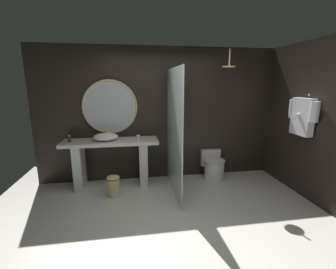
{
  "coord_description": "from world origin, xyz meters",
  "views": [
    {
      "loc": [
        -0.57,
        -2.61,
        1.91
      ],
      "look_at": [
        -0.0,
        0.95,
        1.1
      ],
      "focal_mm": 24.44,
      "sensor_mm": 36.0,
      "label": 1
    }
  ],
  "objects": [
    {
      "name": "hanging_bathrobe",
      "position": [
        2.21,
        0.74,
        1.4
      ],
      "size": [
        0.2,
        0.61,
        0.68
      ],
      "color": "#D6B77F"
    },
    {
      "name": "back_wall_panel",
      "position": [
        0.0,
        1.9,
        1.3
      ],
      "size": [
        4.8,
        0.1,
        2.6
      ],
      "primitive_type": "cube",
      "color": "black",
      "rests_on": "ground_plane"
    },
    {
      "name": "side_wall_right",
      "position": [
        2.35,
        0.76,
        1.3
      ],
      "size": [
        0.1,
        2.47,
        2.6
      ],
      "primitive_type": "cube",
      "color": "black",
      "rests_on": "ground_plane"
    },
    {
      "name": "rain_shower_head",
      "position": [
        1.15,
        1.36,
        2.22
      ],
      "size": [
        0.23,
        0.23,
        0.31
      ],
      "color": "#D6B77F"
    },
    {
      "name": "round_wall_mirror",
      "position": [
        -0.97,
        1.81,
        1.48
      ],
      "size": [
        1.03,
        0.04,
        1.03
      ],
      "color": "#D6B77F"
    },
    {
      "name": "toilet",
      "position": [
        1.04,
        1.63,
        0.26
      ],
      "size": [
        0.41,
        0.61,
        0.56
      ],
      "color": "white",
      "rests_on": "ground_plane"
    },
    {
      "name": "ground_plane",
      "position": [
        0.0,
        0.0,
        0.0
      ],
      "size": [
        5.76,
        5.76,
        0.0
      ],
      "primitive_type": "plane",
      "color": "silver"
    },
    {
      "name": "vanity_counter",
      "position": [
        -0.97,
        1.57,
        0.56
      ],
      "size": [
        1.73,
        0.52,
        0.89
      ],
      "color": "silver",
      "rests_on": "ground_plane"
    },
    {
      "name": "soap_dispenser",
      "position": [
        -1.68,
        1.54,
        0.95
      ],
      "size": [
        0.06,
        0.06,
        0.13
      ],
      "color": "#3D3323",
      "rests_on": "vanity_counter"
    },
    {
      "name": "waste_bin",
      "position": [
        -0.93,
        1.13,
        0.19
      ],
      "size": [
        0.22,
        0.22,
        0.38
      ],
      "color": "#D6B77F",
      "rests_on": "ground_plane"
    },
    {
      "name": "vessel_sink",
      "position": [
        -1.06,
        1.58,
        0.96
      ],
      "size": [
        0.45,
        0.37,
        0.19
      ],
      "color": "white",
      "rests_on": "vanity_counter"
    },
    {
      "name": "tumbler_cup",
      "position": [
        -0.47,
        1.54,
        0.93
      ],
      "size": [
        0.07,
        0.07,
        0.09
      ],
      "primitive_type": "cylinder",
      "color": "silver",
      "rests_on": "vanity_counter"
    },
    {
      "name": "shower_glass_panel",
      "position": [
        0.14,
        1.17,
        1.08
      ],
      "size": [
        0.02,
        1.37,
        2.16
      ],
      "primitive_type": "cube",
      "color": "silver",
      "rests_on": "ground_plane"
    }
  ]
}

